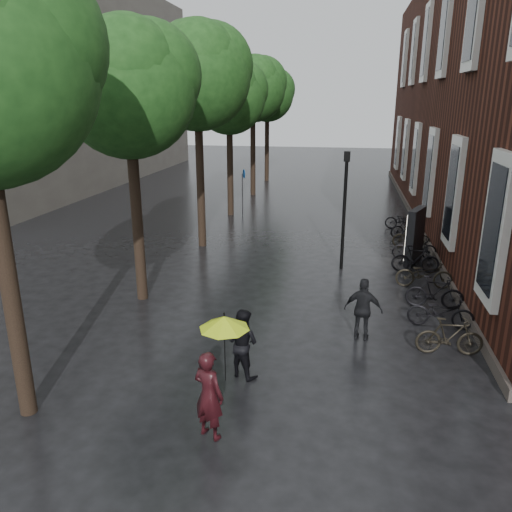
% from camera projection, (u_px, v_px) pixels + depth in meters
% --- Properties ---
extents(ground, '(120.00, 120.00, 0.00)m').
position_uv_depth(ground, '(212.00, 473.00, 8.23)').
color(ground, black).
extents(bg_building, '(16.00, 30.00, 14.00)m').
position_uv_depth(bg_building, '(16.00, 84.00, 36.14)').
color(bg_building, '#47423D').
rests_on(bg_building, ground).
extents(street_trees, '(4.33, 34.03, 8.91)m').
position_uv_depth(street_trees, '(214.00, 89.00, 21.95)').
color(street_trees, black).
rests_on(street_trees, ground).
extents(person_burgundy, '(0.73, 0.63, 1.70)m').
position_uv_depth(person_burgundy, '(209.00, 395.00, 8.90)').
color(person_burgundy, black).
rests_on(person_burgundy, ground).
extents(person_black, '(0.96, 0.89, 1.58)m').
position_uv_depth(person_black, '(243.00, 343.00, 10.93)').
color(person_black, black).
rests_on(person_black, ground).
extents(lime_umbrella, '(1.00, 1.00, 1.48)m').
position_uv_depth(lime_umbrella, '(224.00, 322.00, 9.63)').
color(lime_umbrella, black).
rests_on(lime_umbrella, ground).
extents(pedestrian_walking, '(1.01, 0.55, 1.64)m').
position_uv_depth(pedestrian_walking, '(363.00, 309.00, 12.60)').
color(pedestrian_walking, black).
rests_on(pedestrian_walking, ground).
extents(parked_bicycles, '(1.89, 13.11, 1.00)m').
position_uv_depth(parked_bicycles, '(420.00, 261.00, 17.51)').
color(parked_bicycles, black).
rests_on(parked_bicycles, ground).
extents(ad_lightbox, '(0.32, 1.40, 2.10)m').
position_uv_depth(ad_lightbox, '(415.00, 236.00, 18.46)').
color(ad_lightbox, black).
rests_on(ad_lightbox, ground).
extents(lamp_post, '(0.22, 0.22, 4.22)m').
position_uv_depth(lamp_post, '(345.00, 199.00, 17.44)').
color(lamp_post, black).
rests_on(lamp_post, ground).
extents(cycle_sign, '(0.13, 0.45, 2.47)m').
position_uv_depth(cycle_sign, '(243.00, 186.00, 25.87)').
color(cycle_sign, '#262628').
rests_on(cycle_sign, ground).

